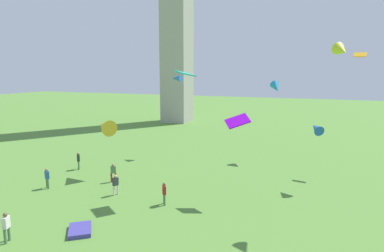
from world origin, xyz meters
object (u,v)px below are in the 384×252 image
kite_flying_0 (185,73)px  kite_flying_2 (237,121)px  person_1 (47,177)px  person_4 (6,226)px  person_2 (78,160)px  kite_flying_5 (316,128)px  kite_flying_6 (360,55)px  kite_flying_4 (276,88)px  kite_flying_3 (342,50)px  kite_flying_1 (176,78)px  person_3 (164,192)px  kite_flying_7 (105,126)px  person_0 (113,171)px  person_5 (116,184)px  kite_bundle_0 (80,230)px

kite_flying_0 → kite_flying_2: (4.03, 0.34, -3.43)m
person_1 → person_4: person_4 is taller
person_2 → kite_flying_5: (21.59, 3.48, 3.96)m
person_4 → kite_flying_6: 31.92m
kite_flying_4 → kite_flying_5: (4.44, -8.04, -2.87)m
kite_flying_3 → kite_flying_1: bearing=120.4°
person_3 → kite_flying_5: bearing=98.2°
person_3 → kite_flying_3: size_ratio=1.09×
person_1 → person_4: (4.69, -7.56, 0.03)m
person_2 → kite_flying_7: 5.05m
kite_flying_2 → kite_flying_5: bearing=-164.8°
person_2 → kite_flying_6: (24.95, 10.80, 10.13)m
person_4 → kite_flying_7: 13.22m
kite_flying_2 → kite_flying_5: size_ratio=1.27×
person_0 → person_1: bearing=177.0°
kite_flying_4 → person_1: bearing=-163.4°
kite_flying_0 → kite_flying_2: kite_flying_0 is taller
kite_flying_6 → person_2: bearing=34.1°
person_4 → kite_flying_0: (6.23, 10.90, 8.38)m
kite_flying_1 → kite_flying_5: 17.12m
kite_flying_3 → kite_flying_6: size_ratio=1.20×
person_0 → kite_flying_4: (11.76, 13.37, 6.89)m
person_3 → kite_flying_4: bearing=130.0°
person_5 → kite_flying_7: 6.71m
kite_flying_1 → kite_bundle_0: bearing=14.1°
kite_flying_1 → kite_flying_5: size_ratio=0.81×
kite_flying_3 → kite_flying_7: 20.40m
person_1 → person_3: 10.48m
person_5 → kite_flying_7: (-3.87, 4.10, 3.63)m
kite_flying_1 → kite_bundle_0: 22.10m
kite_flying_4 → kite_bundle_0: size_ratio=1.04×
kite_flying_3 → person_0: bearing=154.8°
person_4 → kite_bundle_0: bearing=108.5°
person_0 → kite_flying_0: size_ratio=0.83×
person_2 → person_4: person_4 is taller
person_0 → kite_flying_1: size_ratio=1.26×
person_5 → kite_flying_5: (14.16, 7.92, 4.02)m
person_3 → kite_flying_7: bearing=-149.6°
kite_flying_6 → kite_flying_2: bearing=65.7°
person_0 → kite_flying_6: (19.57, 12.64, 10.19)m
kite_flying_2 → kite_bundle_0: size_ratio=1.10×
person_3 → kite_flying_0: kite_flying_0 is taller
person_5 → kite_flying_3: kite_flying_3 is taller
kite_flying_0 → kite_flying_6: size_ratio=1.56×
person_2 → kite_flying_0: 14.97m
person_0 → kite_flying_2: size_ratio=0.80×
person_3 → kite_flying_1: size_ratio=1.27×
person_0 → person_4: person_4 is taller
kite_flying_3 → kite_flying_7: size_ratio=0.58×
kite_flying_1 → kite_flying_4: bearing=105.0°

